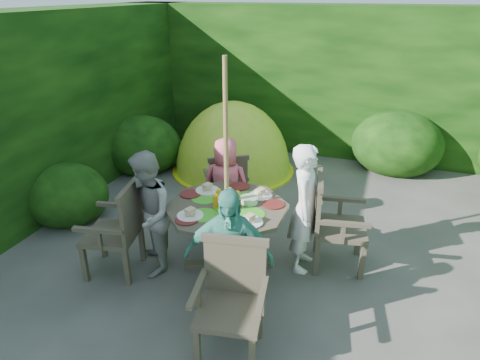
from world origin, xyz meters
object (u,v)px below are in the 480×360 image
(garden_chair_left, at_px, (119,228))
(garden_chair_front, at_px, (232,297))
(garden_chair_right, at_px, (333,221))
(garden_chair_back, at_px, (227,185))
(child_back, at_px, (226,186))
(child_front, at_px, (228,259))
(child_left, at_px, (147,215))
(parasol_pole, at_px, (226,172))
(dome_tent, at_px, (233,170))
(patio_table, at_px, (227,216))
(child_right, at_px, (306,208))

(garden_chair_left, relative_size, garden_chair_front, 1.04)
(garden_chair_right, distance_m, garden_chair_back, 1.54)
(child_back, bearing_deg, child_front, 102.51)
(child_left, bearing_deg, garden_chair_right, 81.34)
(parasol_pole, distance_m, garden_chair_back, 1.28)
(child_front, bearing_deg, garden_chair_front, -76.90)
(garden_chair_right, distance_m, dome_tent, 2.88)
(garden_chair_right, bearing_deg, garden_chair_left, 102.59)
(patio_table, distance_m, garden_chair_left, 1.11)
(patio_table, xyz_separation_m, child_left, (-0.75, -0.30, 0.03))
(child_right, bearing_deg, parasol_pole, 109.03)
(child_right, bearing_deg, child_front, 154.03)
(parasol_pole, distance_m, child_left, 0.92)
(patio_table, xyz_separation_m, child_right, (0.74, 0.29, 0.07))
(child_left, height_order, child_front, child_left)
(garden_chair_right, bearing_deg, patio_table, 102.62)
(garden_chair_back, bearing_deg, child_back, 77.92)
(garden_chair_back, height_order, garden_chair_front, garden_chair_front)
(patio_table, bearing_deg, garden_chair_front, -67.50)
(parasol_pole, height_order, child_right, parasol_pole)
(child_left, bearing_deg, parasol_pole, 80.81)
(garden_chair_back, height_order, child_front, child_front)
(garden_chair_right, bearing_deg, child_right, 105.17)
(garden_chair_back, bearing_deg, patio_table, 79.87)
(child_front, bearing_deg, garden_chair_back, 99.28)
(child_back, relative_size, dome_tent, 0.52)
(child_front, xyz_separation_m, dome_tent, (-1.17, 3.28, -0.65))
(dome_tent, bearing_deg, child_front, -81.76)
(patio_table, xyz_separation_m, garden_chair_right, (1.01, 0.42, -0.10))
(child_left, bearing_deg, garden_chair_left, -96.33)
(patio_table, bearing_deg, garden_chair_back, 111.34)
(child_right, bearing_deg, garden_chair_left, 109.47)
(garden_chair_back, height_order, child_left, child_left)
(garden_chair_front, xyz_separation_m, child_left, (-1.17, 0.72, 0.16))
(patio_table, bearing_deg, parasol_pole, -145.41)
(child_back, bearing_deg, parasol_pole, 102.51)
(garden_chair_front, xyz_separation_m, child_right, (0.32, 1.31, 0.20))
(patio_table, relative_size, garden_chair_front, 1.79)
(child_back, distance_m, dome_tent, 1.97)
(garden_chair_front, bearing_deg, child_back, 103.32)
(garden_chair_back, relative_size, child_front, 0.65)
(garden_chair_left, height_order, child_right, child_right)
(garden_chair_left, height_order, garden_chair_back, garden_chair_left)
(child_front, bearing_deg, patio_table, 99.35)
(parasol_pole, distance_m, child_front, 0.92)
(garden_chair_left, bearing_deg, garden_chair_back, 145.34)
(garden_chair_right, distance_m, garden_chair_front, 1.55)
(garden_chair_right, height_order, child_right, child_right)
(patio_table, xyz_separation_m, child_back, (-0.30, 0.74, -0.03))
(parasol_pole, distance_m, dome_tent, 2.90)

